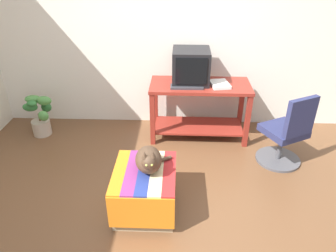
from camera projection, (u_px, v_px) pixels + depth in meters
name	position (u px, v px, depth m)	size (l,w,h in m)	color
ground_plane	(161.00, 222.00, 2.93)	(14.00, 14.00, 0.00)	brown
back_wall	(169.00, 31.00, 4.09)	(8.00, 0.10, 2.60)	silver
desk	(199.00, 102.00, 4.07)	(1.27, 0.58, 0.74)	maroon
tv_monitor	(191.00, 66.00, 3.92)	(0.46, 0.47, 0.42)	black
keyboard	(187.00, 87.00, 3.84)	(0.40, 0.15, 0.02)	#333338
book	(220.00, 84.00, 3.89)	(0.22, 0.28, 0.04)	white
ottoman_with_blanket	(145.00, 190.00, 2.99)	(0.58, 0.70, 0.44)	tan
cat	(149.00, 160.00, 2.85)	(0.35, 0.38, 0.28)	#473323
potted_plant	(40.00, 116.00, 4.21)	(0.39, 0.34, 0.56)	#B7A893
office_chair	(287.00, 135.00, 3.56)	(0.57, 0.57, 0.89)	#4C4C51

